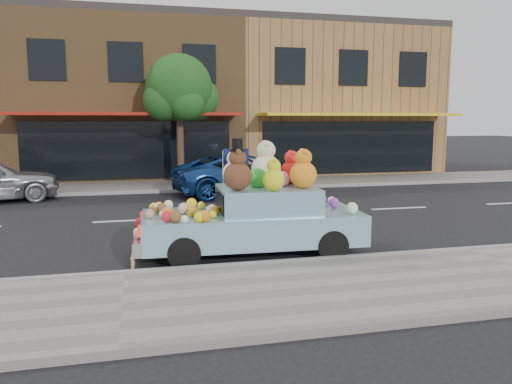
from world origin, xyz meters
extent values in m
plane|color=black|center=(0.00, 0.00, 0.00)|extent=(120.00, 120.00, 0.00)
cube|color=gray|center=(0.00, -6.50, 0.06)|extent=(60.00, 3.00, 0.12)
cube|color=gray|center=(0.00, 6.50, 0.06)|extent=(60.00, 3.00, 0.12)
cube|color=gray|center=(0.00, -5.00, 0.07)|extent=(60.00, 0.12, 0.13)
cube|color=gray|center=(0.00, 5.00, 0.07)|extent=(60.00, 0.12, 0.13)
cube|color=olive|center=(0.00, 12.00, 3.50)|extent=(10.00, 8.00, 7.00)
cube|color=#332D2B|center=(0.00, 12.00, 7.15)|extent=(10.00, 8.00, 0.30)
cube|color=black|center=(0.00, 7.98, 1.40)|extent=(8.50, 0.06, 2.40)
cube|color=#A0190E|center=(0.00, 7.10, 2.90)|extent=(9.00, 1.80, 0.12)
cube|color=black|center=(-3.00, 7.98, 5.00)|extent=(1.40, 0.06, 1.60)
cube|color=black|center=(0.00, 7.98, 5.00)|extent=(1.40, 0.06, 1.60)
cube|color=black|center=(3.00, 7.98, 5.00)|extent=(1.40, 0.06, 1.60)
cube|color=olive|center=(10.00, 12.00, 3.50)|extent=(10.00, 8.00, 7.00)
cube|color=#332D2B|center=(10.00, 12.00, 7.15)|extent=(10.00, 8.00, 0.30)
cube|color=black|center=(10.00, 7.98, 1.40)|extent=(8.50, 0.06, 2.40)
cube|color=yellow|center=(10.00, 7.10, 2.90)|extent=(9.00, 1.80, 0.12)
cube|color=black|center=(7.00, 7.98, 5.00)|extent=(1.40, 0.06, 1.60)
cube|color=black|center=(10.00, 7.98, 5.00)|extent=(1.40, 0.06, 1.60)
cube|color=black|center=(13.00, 7.98, 5.00)|extent=(1.40, 0.06, 1.60)
cylinder|color=#38281C|center=(2.00, 6.50, 1.60)|extent=(0.28, 0.28, 3.20)
sphere|color=#123F14|center=(2.00, 6.50, 3.92)|extent=(2.60, 2.60, 2.60)
sphere|color=#123F14|center=(2.70, 6.80, 3.52)|extent=(1.80, 1.80, 1.80)
sphere|color=#123F14|center=(1.40, 6.30, 3.42)|extent=(1.60, 1.60, 1.60)
sphere|color=#123F14|center=(2.20, 5.90, 3.32)|extent=(1.40, 1.40, 1.40)
sphere|color=#123F14|center=(1.70, 7.10, 3.62)|extent=(1.60, 1.60, 1.60)
imported|color=navy|center=(4.09, 3.95, 0.72)|extent=(5.56, 3.29, 1.45)
cylinder|color=black|center=(3.84, -4.85, 0.30)|extent=(0.61, 0.23, 0.60)
cylinder|color=black|center=(3.91, -3.29, 0.30)|extent=(0.61, 0.23, 0.60)
cylinder|color=black|center=(1.05, -4.73, 0.30)|extent=(0.61, 0.23, 0.60)
cylinder|color=black|center=(1.12, -3.17, 0.30)|extent=(0.61, 0.23, 0.60)
cube|color=#88BECB|center=(2.48, -4.01, 0.55)|extent=(4.37, 1.89, 0.60)
cube|color=#88BECB|center=(2.78, -4.02, 1.10)|extent=(1.96, 1.58, 0.50)
cube|color=silver|center=(0.26, -3.91, 0.40)|extent=(0.24, 1.79, 0.26)
cube|color=red|center=(0.28, -4.59, 0.72)|extent=(0.07, 0.28, 0.16)
cube|color=red|center=(0.34, -3.23, 0.72)|extent=(0.07, 0.28, 0.16)
cube|color=black|center=(1.83, -3.98, 1.10)|extent=(0.10, 1.30, 0.40)
sphere|color=#502817|center=(2.11, -4.34, 1.62)|extent=(0.54, 0.54, 0.54)
sphere|color=#502817|center=(2.11, -4.34, 1.97)|extent=(0.33, 0.33, 0.33)
sphere|color=#502817|center=(2.11, -4.46, 2.08)|extent=(0.13, 0.13, 0.13)
sphere|color=#502817|center=(2.11, -4.23, 2.08)|extent=(0.13, 0.13, 0.13)
cylinder|color=black|center=(2.11, -4.34, 2.11)|extent=(0.32, 0.32, 0.02)
cylinder|color=black|center=(2.11, -4.34, 2.22)|extent=(0.20, 0.20, 0.22)
sphere|color=beige|center=(2.85, -3.67, 1.66)|extent=(0.62, 0.62, 0.62)
sphere|color=beige|center=(2.85, -3.67, 2.06)|extent=(0.38, 0.38, 0.38)
sphere|color=beige|center=(2.85, -3.81, 2.18)|extent=(0.15, 0.15, 0.15)
sphere|color=beige|center=(2.85, -3.54, 2.18)|extent=(0.15, 0.15, 0.15)
sphere|color=orange|center=(3.42, -4.35, 1.61)|extent=(0.53, 0.53, 0.53)
sphere|color=orange|center=(3.42, -4.35, 1.95)|extent=(0.33, 0.33, 0.33)
sphere|color=orange|center=(3.42, -4.46, 2.06)|extent=(0.12, 0.12, 0.12)
sphere|color=orange|center=(3.42, -4.24, 2.06)|extent=(0.12, 0.12, 0.12)
sphere|color=red|center=(3.40, -3.65, 1.59)|extent=(0.48, 0.48, 0.48)
sphere|color=red|center=(3.40, -3.65, 1.90)|extent=(0.30, 0.30, 0.30)
sphere|color=red|center=(3.40, -3.75, 1.99)|extent=(0.11, 0.11, 0.11)
sphere|color=red|center=(3.40, -3.54, 1.99)|extent=(0.11, 0.11, 0.11)
sphere|color=silver|center=(2.20, -3.55, 1.59)|extent=(0.48, 0.48, 0.48)
sphere|color=silver|center=(2.20, -3.55, 1.90)|extent=(0.30, 0.30, 0.30)
sphere|color=silver|center=(2.20, -3.65, 1.99)|extent=(0.11, 0.11, 0.11)
sphere|color=silver|center=(2.20, -3.44, 1.99)|extent=(0.11, 0.11, 0.11)
sphere|color=#D1C917|center=(2.76, -4.57, 1.56)|extent=(0.42, 0.42, 0.42)
sphere|color=#D1C917|center=(2.76, -4.57, 1.83)|extent=(0.26, 0.26, 0.26)
sphere|color=#D1C917|center=(2.76, -4.66, 1.91)|extent=(0.10, 0.10, 0.10)
sphere|color=#D1C917|center=(2.76, -4.48, 1.91)|extent=(0.10, 0.10, 0.10)
sphere|color=green|center=(2.58, -4.01, 1.53)|extent=(0.40, 0.40, 0.40)
sphere|color=pink|center=(3.08, -3.98, 1.50)|extent=(0.32, 0.32, 0.32)
sphere|color=red|center=(0.78, -4.57, 0.95)|extent=(0.21, 0.21, 0.21)
sphere|color=yellow|center=(1.33, -4.73, 0.95)|extent=(0.19, 0.19, 0.19)
sphere|color=beige|center=(0.72, -4.21, 0.93)|extent=(0.15, 0.15, 0.15)
sphere|color=white|center=(1.68, -3.98, 0.95)|extent=(0.19, 0.19, 0.19)
sphere|color=#CA7013|center=(1.28, -4.16, 0.95)|extent=(0.20, 0.20, 0.20)
sphere|color=#CA7013|center=(0.59, -3.61, 0.93)|extent=(0.17, 0.17, 0.17)
sphere|color=#A3755A|center=(0.48, -4.19, 0.94)|extent=(0.18, 0.18, 0.18)
sphere|color=brown|center=(0.92, -4.65, 0.96)|extent=(0.21, 0.21, 0.21)
sphere|color=beige|center=(0.88, -3.27, 0.95)|extent=(0.19, 0.19, 0.19)
sphere|color=#CA7013|center=(1.42, -4.72, 0.96)|extent=(0.22, 0.22, 0.22)
sphere|color=brown|center=(0.72, -3.70, 0.95)|extent=(0.20, 0.20, 0.20)
sphere|color=green|center=(1.45, -4.36, 0.92)|extent=(0.13, 0.13, 0.13)
sphere|color=brown|center=(1.36, -4.40, 0.94)|extent=(0.19, 0.19, 0.19)
sphere|color=beige|center=(1.65, -3.98, 0.94)|extent=(0.18, 0.18, 0.18)
sphere|color=yellow|center=(1.54, -3.40, 0.93)|extent=(0.16, 0.16, 0.16)
sphere|color=#CA7013|center=(1.72, -4.08, 0.94)|extent=(0.18, 0.18, 0.18)
sphere|color=yellow|center=(1.35, -3.27, 0.96)|extent=(0.21, 0.21, 0.21)
sphere|color=yellow|center=(0.58, -3.51, 0.94)|extent=(0.19, 0.19, 0.19)
sphere|color=yellow|center=(1.63, -4.42, 0.92)|extent=(0.14, 0.14, 0.14)
sphere|color=#883093|center=(0.78, -3.76, 0.92)|extent=(0.15, 0.15, 0.15)
sphere|color=#CA7013|center=(0.81, -4.30, 0.96)|extent=(0.22, 0.22, 0.22)
sphere|color=beige|center=(0.66, -3.61, 0.95)|extent=(0.20, 0.20, 0.20)
sphere|color=red|center=(1.72, -4.00, 0.93)|extent=(0.16, 0.16, 0.16)
sphere|color=#CA7013|center=(0.70, -3.22, 0.93)|extent=(0.16, 0.16, 0.16)
sphere|color=white|center=(1.07, -4.73, 0.92)|extent=(0.14, 0.14, 0.14)
sphere|color=brown|center=(0.53, -3.83, 0.93)|extent=(0.16, 0.16, 0.16)
sphere|color=#D8A88C|center=(1.13, -3.90, 0.97)|extent=(0.22, 0.22, 0.22)
sphere|color=pink|center=(0.24, -4.39, 0.60)|extent=(0.14, 0.14, 0.14)
sphere|color=#883093|center=(0.24, -4.37, 0.60)|extent=(0.14, 0.14, 0.14)
sphere|color=red|center=(0.29, -3.32, 0.62)|extent=(0.17, 0.17, 0.17)
sphere|color=yellow|center=(0.29, -3.18, 0.60)|extent=(0.13, 0.13, 0.13)
sphere|color=beige|center=(0.25, -4.20, 0.61)|extent=(0.16, 0.16, 0.16)
sphere|color=red|center=(0.29, -3.26, 0.61)|extent=(0.16, 0.16, 0.16)
sphere|color=beige|center=(4.35, -3.54, 0.94)|extent=(0.18, 0.18, 0.18)
sphere|color=#883093|center=(4.25, -3.90, 0.96)|extent=(0.21, 0.21, 0.21)
sphere|color=#883093|center=(4.15, -3.42, 0.97)|extent=(0.23, 0.23, 0.23)
sphere|color=beige|center=(4.32, -4.65, 0.97)|extent=(0.24, 0.24, 0.24)
cylinder|color=#997A54|center=(0.14, -4.76, 0.17)|extent=(0.06, 0.06, 0.17)
sphere|color=#997A54|center=(0.14, -4.76, 0.26)|extent=(0.07, 0.07, 0.07)
cylinder|color=#997A54|center=(0.15, -4.64, 0.17)|extent=(0.06, 0.06, 0.17)
sphere|color=#997A54|center=(0.15, -4.64, 0.26)|extent=(0.07, 0.07, 0.07)
cylinder|color=#997A54|center=(0.15, -4.53, 0.17)|extent=(0.06, 0.06, 0.17)
sphere|color=#997A54|center=(0.15, -4.53, 0.26)|extent=(0.07, 0.07, 0.07)
cylinder|color=#997A54|center=(0.16, -4.42, 0.17)|extent=(0.06, 0.06, 0.17)
sphere|color=#997A54|center=(0.16, -4.42, 0.26)|extent=(0.07, 0.07, 0.07)
cylinder|color=#997A54|center=(0.16, -4.30, 0.17)|extent=(0.06, 0.06, 0.17)
sphere|color=#997A54|center=(0.16, -4.30, 0.26)|extent=(0.07, 0.07, 0.07)
cylinder|color=#997A54|center=(0.17, -4.19, 0.17)|extent=(0.06, 0.06, 0.17)
sphere|color=#997A54|center=(0.17, -4.19, 0.26)|extent=(0.07, 0.07, 0.07)
cylinder|color=#997A54|center=(0.17, -4.08, 0.17)|extent=(0.06, 0.06, 0.17)
sphere|color=#997A54|center=(0.17, -4.08, 0.26)|extent=(0.07, 0.07, 0.07)
cylinder|color=#997A54|center=(0.18, -3.96, 0.17)|extent=(0.06, 0.06, 0.17)
sphere|color=#997A54|center=(0.18, -3.96, 0.26)|extent=(0.07, 0.07, 0.07)
cylinder|color=#997A54|center=(0.18, -3.85, 0.17)|extent=(0.06, 0.06, 0.17)
sphere|color=#997A54|center=(0.18, -3.85, 0.26)|extent=(0.07, 0.07, 0.07)
cylinder|color=#997A54|center=(0.19, -3.74, 0.17)|extent=(0.06, 0.06, 0.17)
sphere|color=#997A54|center=(0.19, -3.74, 0.26)|extent=(0.07, 0.07, 0.07)
cylinder|color=#997A54|center=(0.19, -3.62, 0.17)|extent=(0.06, 0.06, 0.17)
sphere|color=#997A54|center=(0.19, -3.62, 0.26)|extent=(0.07, 0.07, 0.07)
cylinder|color=#997A54|center=(0.20, -3.51, 0.17)|extent=(0.06, 0.06, 0.17)
sphere|color=#997A54|center=(0.20, -3.51, 0.26)|extent=(0.07, 0.07, 0.07)
cylinder|color=#997A54|center=(0.20, -3.40, 0.17)|extent=(0.06, 0.06, 0.17)
sphere|color=#997A54|center=(0.20, -3.40, 0.26)|extent=(0.07, 0.07, 0.07)
cylinder|color=#997A54|center=(0.21, -3.28, 0.17)|extent=(0.06, 0.06, 0.17)
sphere|color=#997A54|center=(0.21, -3.28, 0.26)|extent=(0.07, 0.07, 0.07)
cylinder|color=#997A54|center=(0.21, -3.17, 0.17)|extent=(0.06, 0.06, 0.17)
sphere|color=#997A54|center=(0.21, -3.17, 0.26)|extent=(0.07, 0.07, 0.07)
cylinder|color=#997A54|center=(0.22, -3.06, 0.17)|extent=(0.06, 0.06, 0.17)
sphere|color=#997A54|center=(0.22, -3.06, 0.26)|extent=(0.07, 0.07, 0.07)
cylinder|color=silver|center=(2.01, -3.34, 1.70)|extent=(0.02, 0.02, 0.70)
cube|color=#0C1447|center=(2.29, -3.33, 1.91)|extent=(0.52, 0.04, 0.34)
camera|label=1|loc=(0.26, -13.49, 2.67)|focal=35.00mm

